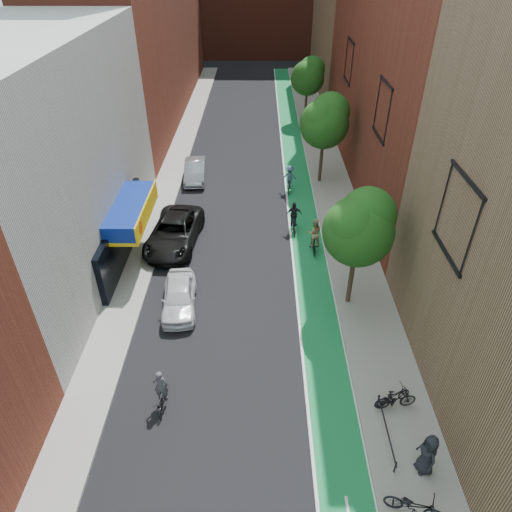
{
  "coord_description": "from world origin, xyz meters",
  "views": [
    {
      "loc": [
        1.0,
        -7.96,
        15.7
      ],
      "look_at": [
        0.83,
        12.05,
        1.5
      ],
      "focal_mm": 32.0,
      "sensor_mm": 36.0,
      "label": 1
    }
  ],
  "objects_px": {
    "parked_car_white": "(179,296)",
    "parked_car_black": "(174,232)",
    "cyclist_lane_mid": "(294,221)",
    "pedestrian": "(428,454)",
    "cyclist_lane_far": "(289,180)",
    "parked_car_silver": "(195,171)",
    "cyclist_lead": "(162,395)",
    "cyclist_lane_near": "(314,238)"
  },
  "relations": [
    {
      "from": "parked_car_white",
      "to": "parked_car_black",
      "type": "distance_m",
      "value": 5.95
    },
    {
      "from": "cyclist_lane_mid",
      "to": "pedestrian",
      "type": "relative_size",
      "value": 1.11
    },
    {
      "from": "parked_car_black",
      "to": "cyclist_lane_far",
      "type": "bearing_deg",
      "value": 49.04
    },
    {
      "from": "parked_car_silver",
      "to": "cyclist_lead",
      "type": "bearing_deg",
      "value": -90.9
    },
    {
      "from": "cyclist_lane_near",
      "to": "pedestrian",
      "type": "xyz_separation_m",
      "value": [
        2.58,
        -13.87,
        0.17
      ]
    },
    {
      "from": "cyclist_lane_far",
      "to": "cyclist_lead",
      "type": "bearing_deg",
      "value": 79.96
    },
    {
      "from": "parked_car_black",
      "to": "cyclist_lane_mid",
      "type": "xyz_separation_m",
      "value": [
        7.38,
        1.54,
        -0.09
      ]
    },
    {
      "from": "parked_car_silver",
      "to": "cyclist_lane_far",
      "type": "xyz_separation_m",
      "value": [
        7.18,
        -1.99,
        0.19
      ]
    },
    {
      "from": "cyclist_lead",
      "to": "pedestrian",
      "type": "relative_size",
      "value": 1.05
    },
    {
      "from": "pedestrian",
      "to": "cyclist_lane_mid",
      "type": "bearing_deg",
      "value": -179.11
    },
    {
      "from": "parked_car_black",
      "to": "parked_car_silver",
      "type": "xyz_separation_m",
      "value": [
        0.2,
        9.06,
        -0.11
      ]
    },
    {
      "from": "parked_car_silver",
      "to": "cyclist_lane_mid",
      "type": "relative_size",
      "value": 2.15
    },
    {
      "from": "cyclist_lane_near",
      "to": "cyclist_lane_mid",
      "type": "height_order",
      "value": "cyclist_lane_near"
    },
    {
      "from": "cyclist_lane_near",
      "to": "cyclist_lane_far",
      "type": "relative_size",
      "value": 1.07
    },
    {
      "from": "parked_car_white",
      "to": "parked_car_silver",
      "type": "distance_m",
      "value": 14.93
    },
    {
      "from": "pedestrian",
      "to": "parked_car_black",
      "type": "bearing_deg",
      "value": -154.7
    },
    {
      "from": "parked_car_black",
      "to": "pedestrian",
      "type": "height_order",
      "value": "pedestrian"
    },
    {
      "from": "cyclist_lead",
      "to": "parked_car_black",
      "type": "bearing_deg",
      "value": -84.73
    },
    {
      "from": "parked_car_white",
      "to": "cyclist_lane_far",
      "type": "bearing_deg",
      "value": 58.67
    },
    {
      "from": "cyclist_lane_mid",
      "to": "pedestrian",
      "type": "distance_m",
      "value": 16.48
    },
    {
      "from": "parked_car_white",
      "to": "parked_car_silver",
      "type": "height_order",
      "value": "parked_car_silver"
    },
    {
      "from": "parked_car_white",
      "to": "cyclist_lane_mid",
      "type": "relative_size",
      "value": 2.02
    },
    {
      "from": "parked_car_white",
      "to": "cyclist_lane_far",
      "type": "height_order",
      "value": "cyclist_lane_far"
    },
    {
      "from": "cyclist_lane_mid",
      "to": "parked_car_white",
      "type": "bearing_deg",
      "value": 47.82
    },
    {
      "from": "parked_car_black",
      "to": "parked_car_white",
      "type": "bearing_deg",
      "value": -73.74
    },
    {
      "from": "cyclist_lane_far",
      "to": "pedestrian",
      "type": "bearing_deg",
      "value": 107.31
    },
    {
      "from": "cyclist_lane_far",
      "to": "parked_car_black",
      "type": "bearing_deg",
      "value": 51.53
    },
    {
      "from": "cyclist_lane_near",
      "to": "cyclist_lane_mid",
      "type": "xyz_separation_m",
      "value": [
        -1.06,
        2.2,
        -0.16
      ]
    },
    {
      "from": "cyclist_lane_near",
      "to": "cyclist_lane_far",
      "type": "bearing_deg",
      "value": -83.52
    },
    {
      "from": "parked_car_silver",
      "to": "cyclist_lane_mid",
      "type": "xyz_separation_m",
      "value": [
        7.18,
        -7.52,
        0.02
      ]
    },
    {
      "from": "parked_car_black",
      "to": "cyclist_lane_near",
      "type": "height_order",
      "value": "cyclist_lane_near"
    },
    {
      "from": "cyclist_lane_far",
      "to": "parked_car_white",
      "type": "bearing_deg",
      "value": 71.93
    },
    {
      "from": "parked_car_silver",
      "to": "cyclist_lane_mid",
      "type": "distance_m",
      "value": 10.4
    },
    {
      "from": "parked_car_white",
      "to": "cyclist_lane_mid",
      "type": "distance_m",
      "value": 9.66
    },
    {
      "from": "parked_car_silver",
      "to": "cyclist_lead",
      "type": "xyz_separation_m",
      "value": [
        1.11,
        -20.89,
        -0.07
      ]
    },
    {
      "from": "cyclist_lead",
      "to": "cyclist_lane_far",
      "type": "height_order",
      "value": "cyclist_lane_far"
    },
    {
      "from": "cyclist_lead",
      "to": "cyclist_lane_mid",
      "type": "bearing_deg",
      "value": -115.47
    },
    {
      "from": "cyclist_lane_near",
      "to": "parked_car_black",
      "type": "bearing_deg",
      "value": -5.86
    },
    {
      "from": "cyclist_lead",
      "to": "cyclist_lane_mid",
      "type": "xyz_separation_m",
      "value": [
        6.06,
        13.36,
        0.09
      ]
    },
    {
      "from": "cyclist_lane_far",
      "to": "parked_car_silver",
      "type": "bearing_deg",
      "value": -7.76
    },
    {
      "from": "parked_car_silver",
      "to": "parked_car_white",
      "type": "bearing_deg",
      "value": -90.37
    },
    {
      "from": "cyclist_lead",
      "to": "pedestrian",
      "type": "bearing_deg",
      "value": 163.33
    }
  ]
}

